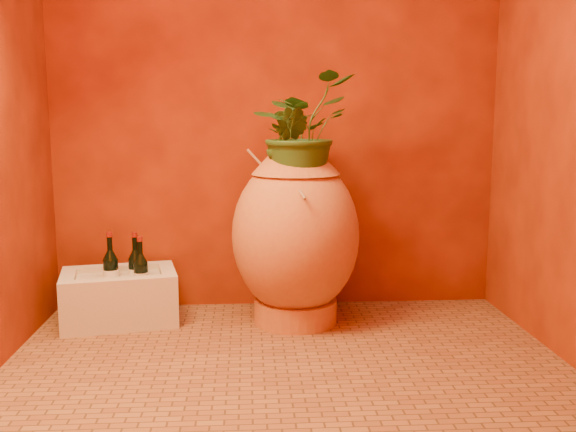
{
  "coord_description": "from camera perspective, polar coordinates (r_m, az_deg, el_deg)",
  "views": [
    {
      "loc": [
        -0.16,
        -2.63,
        1.09
      ],
      "look_at": [
        0.03,
        0.35,
        0.62
      ],
      "focal_mm": 40.0,
      "sensor_mm": 36.0,
      "label": 1
    }
  ],
  "objects": [
    {
      "name": "wine_bottle_c",
      "position": [
        3.45,
        -12.93,
        -5.13
      ],
      "size": [
        0.08,
        0.08,
        0.32
      ],
      "color": "black",
      "rests_on": "stone_basin"
    },
    {
      "name": "plant_side",
      "position": [
        3.23,
        -0.11,
        6.36
      ],
      "size": [
        0.25,
        0.22,
        0.38
      ],
      "primitive_type": "imported",
      "rotation": [
        0.0,
        0.0,
        -0.32
      ],
      "color": "#274F1C",
      "rests_on": "amphora"
    },
    {
      "name": "wine_bottle_b",
      "position": [
        3.53,
        -13.37,
        -4.8
      ],
      "size": [
        0.08,
        0.08,
        0.33
      ],
      "color": "black",
      "rests_on": "stone_basin"
    },
    {
      "name": "stone_basin",
      "position": [
        3.55,
        -14.75,
        -7.05
      ],
      "size": [
        0.65,
        0.51,
        0.28
      ],
      "rotation": [
        0.0,
        0.0,
        0.2
      ],
      "color": "beige",
      "rests_on": "floor"
    },
    {
      "name": "wall_back",
      "position": [
        3.64,
        -1.05,
        11.45
      ],
      "size": [
        2.5,
        0.02,
        2.5
      ],
      "primitive_type": "cube",
      "color": "#5C1805",
      "rests_on": "ground"
    },
    {
      "name": "plant_main",
      "position": [
        3.28,
        1.12,
        7.6
      ],
      "size": [
        0.69,
        0.69,
        0.58
      ],
      "primitive_type": "imported",
      "rotation": [
        0.0,
        0.0,
        0.76
      ],
      "color": "#274F1C",
      "rests_on": "amphora"
    },
    {
      "name": "amphora",
      "position": [
        3.35,
        0.68,
        -1.66
      ],
      "size": [
        0.7,
        0.7,
        0.95
      ],
      "rotation": [
        0.0,
        0.0,
        0.06
      ],
      "color": "#B87534",
      "rests_on": "floor"
    },
    {
      "name": "wine_bottle_a",
      "position": [
        3.52,
        -15.46,
        -4.85
      ],
      "size": [
        0.08,
        0.08,
        0.34
      ],
      "color": "black",
      "rests_on": "stone_basin"
    },
    {
      "name": "wall_tap",
      "position": [
        3.56,
        0.96,
        5.85
      ],
      "size": [
        0.08,
        0.17,
        0.18
      ],
      "color": "#B17328",
      "rests_on": "wall_back"
    },
    {
      "name": "floor",
      "position": [
        2.85,
        -0.07,
        -13.5
      ],
      "size": [
        2.5,
        2.5,
        0.0
      ],
      "primitive_type": "plane",
      "color": "brown",
      "rests_on": "ground"
    }
  ]
}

